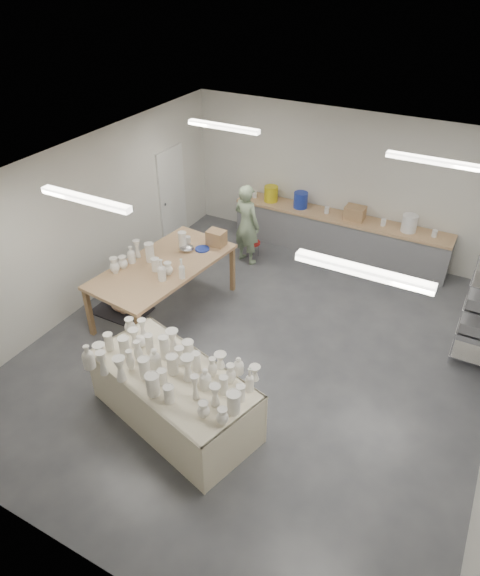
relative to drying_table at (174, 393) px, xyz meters
The scene contains 8 objects.
room 2.51m from the drying_table, 80.34° to the left, with size 8.00×8.02×3.00m.
back_counter 5.54m from the drying_table, 85.60° to the left, with size 4.60×0.60×1.24m.
drying_table is the anchor object (origin of this frame).
work_table 2.70m from the drying_table, 126.94° to the left, with size 1.61×2.77×1.37m.
rug 2.89m from the drying_table, 144.65° to the left, with size 1.00×0.70×0.02m, color black.
cat 2.85m from the drying_table, 144.64° to the left, with size 0.48×0.41×0.18m.
potter 4.50m from the drying_table, 104.76° to the left, with size 0.62×0.41×1.71m, color #8DA47F.
red_stool 4.75m from the drying_table, 103.93° to the left, with size 0.37×0.37×0.31m.
Camera 1 is at (2.77, -5.85, 5.62)m, focal length 32.00 mm.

